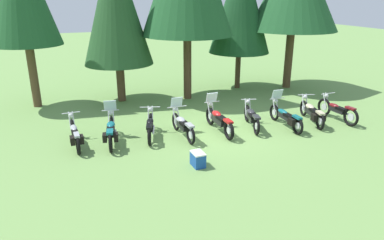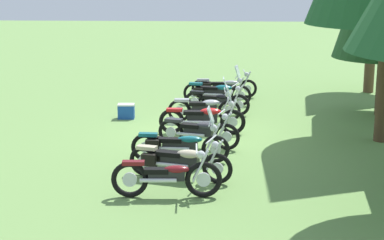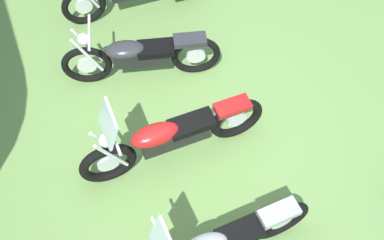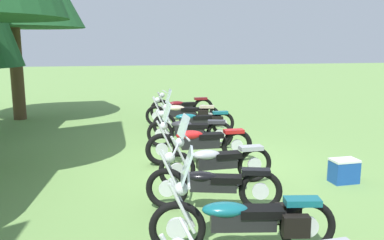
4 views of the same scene
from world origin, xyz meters
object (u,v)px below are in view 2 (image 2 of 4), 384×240
motorcycle_5 (199,131)px  motorcycle_6 (179,144)px  motorcycle_1 (216,91)px  motorcycle_2 (217,101)px  motorcycle_8 (167,176)px  motorcycle_4 (203,117)px  motorcycle_7 (178,160)px  motorcycle_0 (223,86)px  picnic_cooler (126,111)px  motorcycle_3 (205,107)px

motorcycle_5 → motorcycle_6: (1.29, -0.43, -0.00)m
motorcycle_1 → motorcycle_2: bearing=-77.6°
motorcycle_6 → motorcycle_8: bearing=-88.7°
motorcycle_4 → motorcycle_8: bearing=-96.1°
motorcycle_6 → motorcycle_7: motorcycle_6 is taller
motorcycle_0 → motorcycle_2: bearing=-96.3°
motorcycle_5 → motorcycle_8: 3.76m
motorcycle_5 → picnic_cooler: (-3.19, -2.36, -0.22)m
motorcycle_2 → motorcycle_4: (2.59, -0.35, 0.05)m
motorcycle_3 → motorcycle_5: motorcycle_3 is taller
motorcycle_3 → motorcycle_7: motorcycle_3 is taller
motorcycle_1 → picnic_cooler: bearing=-131.0°
motorcycle_2 → motorcycle_6: (5.25, -0.85, 0.02)m
motorcycle_3 → motorcycle_5: (2.83, -0.08, -0.02)m
motorcycle_0 → motorcycle_8: (10.31, -1.06, 0.02)m
motorcycle_7 → motorcycle_8: bearing=-80.7°
motorcycle_3 → motorcycle_7: size_ratio=0.95×
motorcycle_5 → picnic_cooler: motorcycle_5 is taller
motorcycle_8 → motorcycle_7: bearing=80.7°
motorcycle_1 → motorcycle_7: motorcycle_1 is taller
motorcycle_0 → motorcycle_4: size_ratio=0.97×
motorcycle_4 → motorcycle_5: bearing=-92.8°
motorcycle_5 → motorcycle_7: 2.61m
motorcycle_2 → motorcycle_4: size_ratio=0.87×
motorcycle_1 → motorcycle_2: (1.41, 0.06, -0.05)m
motorcycle_0 → motorcycle_3: size_ratio=1.07×
motorcycle_1 → motorcycle_7: (7.97, -0.72, -0.03)m
motorcycle_8 → picnic_cooler: 7.17m
motorcycle_0 → motorcycle_1: size_ratio=1.01×
motorcycle_0 → motorcycle_5: (6.58, -0.58, 0.03)m
motorcycle_1 → motorcycle_4: 4.01m
motorcycle_0 → motorcycle_6: size_ratio=0.99×
motorcycle_5 → picnic_cooler: 3.97m
motorcycle_4 → motorcycle_7: motorcycle_4 is taller
picnic_cooler → motorcycle_8: bearing=15.2°
motorcycle_5 → motorcycle_6: size_ratio=0.91×
motorcycle_8 → motorcycle_5: bearing=79.8°
motorcycle_3 → motorcycle_2: bearing=71.2°
motorcycle_6 → picnic_cooler: size_ratio=4.58×
motorcycle_6 → motorcycle_3: bearing=85.5°
motorcycle_0 → picnic_cooler: motorcycle_0 is taller
motorcycle_2 → picnic_cooler: (0.78, -2.78, -0.20)m
motorcycle_3 → motorcycle_8: motorcycle_3 is taller
motorcycle_1 → picnic_cooler: size_ratio=4.50×
motorcycle_7 → motorcycle_8: (1.14, -0.13, -0.00)m
motorcycle_7 → picnic_cooler: bearing=124.8°
motorcycle_6 → picnic_cooler: 4.88m
motorcycle_4 → motorcycle_3: bearing=89.7°
motorcycle_2 → motorcycle_5: bearing=-79.8°
motorcycle_1 → motorcycle_3: 2.57m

